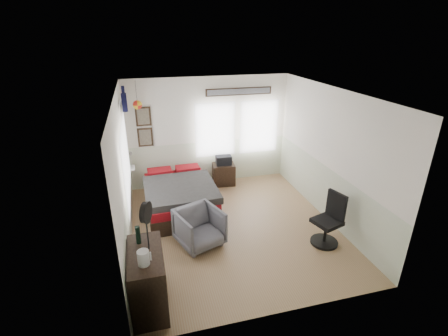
# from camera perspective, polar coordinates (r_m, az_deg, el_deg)

# --- Properties ---
(ground_plane) EXTENTS (4.00, 4.50, 0.01)m
(ground_plane) POSITION_cam_1_polar(r_m,az_deg,el_deg) (6.70, 1.72, -10.36)
(ground_plane) COLOR #986D49
(room_shell) EXTENTS (4.02, 4.52, 2.71)m
(room_shell) POSITION_cam_1_polar(r_m,az_deg,el_deg) (6.11, 0.71, 3.25)
(room_shell) COLOR silver
(room_shell) RESTS_ON ground_plane
(wall_decor) EXTENTS (3.55, 1.32, 1.44)m
(wall_decor) POSITION_cam_1_polar(r_m,az_deg,el_deg) (7.49, -10.68, 10.49)
(wall_decor) COLOR black
(wall_decor) RESTS_ON room_shell
(bed) EXTENTS (1.51, 2.06, 0.65)m
(bed) POSITION_cam_1_polar(r_m,az_deg,el_deg) (7.24, -7.81, -4.88)
(bed) COLOR black
(bed) RESTS_ON ground_plane
(dresser) EXTENTS (0.48, 1.00, 0.90)m
(dresser) POSITION_cam_1_polar(r_m,az_deg,el_deg) (4.95, -13.27, -18.53)
(dresser) COLOR black
(dresser) RESTS_ON ground_plane
(armchair) EXTENTS (0.97, 0.99, 0.70)m
(armchair) POSITION_cam_1_polar(r_m,az_deg,el_deg) (6.05, -4.34, -10.40)
(armchair) COLOR slate
(armchair) RESTS_ON ground_plane
(nightstand) EXTENTS (0.58, 0.49, 0.55)m
(nightstand) POSITION_cam_1_polar(r_m,az_deg,el_deg) (8.33, -0.06, -1.08)
(nightstand) COLOR black
(nightstand) RESTS_ON ground_plane
(task_chair) EXTENTS (0.56, 0.56, 1.01)m
(task_chair) POSITION_cam_1_polar(r_m,az_deg,el_deg) (6.34, 17.92, -9.27)
(task_chair) COLOR black
(task_chair) RESTS_ON ground_plane
(kettle) EXTENTS (0.18, 0.15, 0.20)m
(kettle) POSITION_cam_1_polar(r_m,az_deg,el_deg) (4.42, -13.98, -15.08)
(kettle) COLOR silver
(kettle) RESTS_ON dresser
(bottle) EXTENTS (0.07, 0.07, 0.27)m
(bottle) POSITION_cam_1_polar(r_m,az_deg,el_deg) (4.80, -14.88, -11.31)
(bottle) COLOR black
(bottle) RESTS_ON dresser
(stand_fan) EXTENTS (0.18, 0.29, 0.73)m
(stand_fan) POSITION_cam_1_polar(r_m,az_deg,el_deg) (4.42, -13.56, -7.74)
(stand_fan) COLOR black
(stand_fan) RESTS_ON dresser
(black_bag) EXTENTS (0.40, 0.28, 0.23)m
(black_bag) POSITION_cam_1_polar(r_m,az_deg,el_deg) (8.18, -0.07, 1.40)
(black_bag) COLOR black
(black_bag) RESTS_ON nightstand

